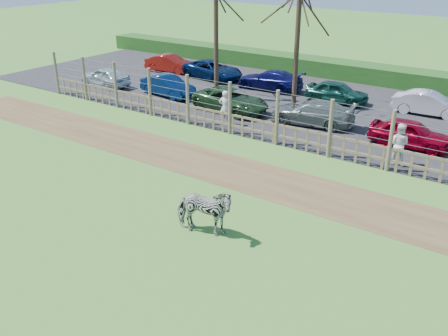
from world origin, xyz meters
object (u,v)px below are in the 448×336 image
Objects in this scene: zebra at (204,211)px; car_4 at (410,133)px; car_2 at (231,100)px; car_10 at (337,92)px; car_0 at (105,77)px; car_3 at (312,113)px; visitor_b at (399,144)px; car_7 at (170,64)px; tree_mid at (299,16)px; visitor_a at (225,108)px; car_11 at (429,104)px; car_1 at (168,86)px; car_9 at (270,80)px; car_8 at (213,70)px.

zebra is 0.54× the size of car_4.
zebra is 12.55m from car_2.
car_10 is at bearing -33.36° from car_2.
car_2 is 9.37m from car_4.
car_3 is (14.01, 0.61, 0.00)m from car_0.
visitor_b is at bearing -176.71° from car_4.
tree_mid is at bearing -109.54° from car_7.
visitor_b is 0.49× the size of car_0.
visitor_a is at bearing 13.98° from zebra.
visitor_b is 0.47× the size of car_11.
car_10 is (-0.55, 4.32, 0.00)m from car_3.
car_3 is at bearing -77.52° from car_2.
car_3 is at bearing -82.73° from car_1.
visitor_b reaches higher than zebra.
car_10 is at bearing 92.35° from car_11.
visitor_b is (7.11, -4.71, -3.96)m from tree_mid.
car_4 is (9.36, 0.21, 0.00)m from car_2.
car_1 is at bearing -11.25° from visitor_b.
car_10 is (8.73, 4.40, 0.00)m from car_1.
car_1 is at bearing -44.96° from car_9.
visitor_a and visitor_b have the same top height.
car_2 is at bearing 3.05° from car_9.
car_1 is at bearing -162.97° from tree_mid.
zebra reaches higher than car_7.
visitor_b is 0.49× the size of car_10.
car_4 is 18.67m from car_7.
car_3 is at bearing 85.88° from car_4.
tree_mid is 3.61× the size of zebra.
car_0 and car_4 have the same top height.
visitor_b reaches higher than car_3.
visitor_b reaches higher than car_9.
car_7 is (-18.15, 7.28, -0.26)m from visitor_b.
car_9 is (-0.53, 5.09, 0.00)m from car_2.
car_2 and car_8 have the same top height.
car_4 is at bearing 60.82° from car_9.
visitor_b is 0.40× the size of car_2.
car_9 is (-1.58, 7.10, -0.26)m from visitor_a.
visitor_b is 19.11m from car_0.
car_0 is 0.97× the size of car_7.
car_0 is at bearing 96.88° from car_2.
visitor_b is 0.42× the size of car_9.
car_11 is (6.42, 2.80, -4.23)m from tree_mid.
car_3 and car_7 have the same top height.
visitor_a is at bearing -106.52° from tree_mid.
car_1 is at bearing -97.33° from car_3.
visitor_a is 0.49× the size of car_0.
visitor_a is 0.47× the size of car_11.
zebra is at bearing 57.98° from car_0.
car_7 is 1.00× the size of car_11.
car_1 and car_9 have the same top height.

